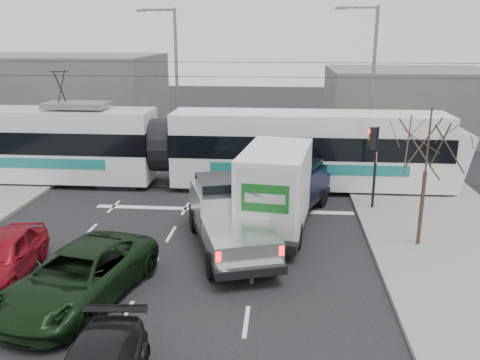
# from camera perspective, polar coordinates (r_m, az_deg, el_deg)

# --- Properties ---
(ground) EXTENTS (120.00, 120.00, 0.00)m
(ground) POSITION_cam_1_polar(r_m,az_deg,el_deg) (17.17, -4.30, -10.04)
(ground) COLOR black
(ground) RESTS_ON ground
(rails) EXTENTS (60.00, 1.60, 0.03)m
(rails) POSITION_cam_1_polar(r_m,az_deg,el_deg) (26.43, -0.90, -0.44)
(rails) COLOR #33302D
(rails) RESTS_ON ground
(building_left) EXTENTS (14.00, 10.00, 6.00)m
(building_left) POSITION_cam_1_polar(r_m,az_deg,el_deg) (40.97, -19.24, 8.90)
(building_left) COLOR slate
(building_left) RESTS_ON ground
(building_right) EXTENTS (12.00, 10.00, 5.00)m
(building_right) POSITION_cam_1_polar(r_m,az_deg,el_deg) (40.63, 18.46, 8.20)
(building_right) COLOR slate
(building_right) RESTS_ON ground
(bare_tree) EXTENTS (2.40, 2.40, 5.00)m
(bare_tree) POSITION_cam_1_polar(r_m,az_deg,el_deg) (18.78, 20.35, 3.55)
(bare_tree) COLOR #47382B
(bare_tree) RESTS_ON ground
(traffic_signal) EXTENTS (0.44, 0.44, 3.60)m
(traffic_signal) POSITION_cam_1_polar(r_m,az_deg,el_deg) (22.56, 14.75, 3.28)
(traffic_signal) COLOR black
(traffic_signal) RESTS_ON ground
(street_lamp_near) EXTENTS (2.38, 0.25, 9.00)m
(street_lamp_near) POSITION_cam_1_polar(r_m,az_deg,el_deg) (29.68, 14.34, 10.95)
(street_lamp_near) COLOR slate
(street_lamp_near) RESTS_ON ground
(street_lamp_far) EXTENTS (2.38, 0.25, 9.00)m
(street_lamp_far) POSITION_cam_1_polar(r_m,az_deg,el_deg) (32.01, -7.47, 11.65)
(street_lamp_far) COLOR slate
(street_lamp_far) RESTS_ON ground
(catenary) EXTENTS (60.00, 0.20, 7.00)m
(catenary) POSITION_cam_1_polar(r_m,az_deg,el_deg) (25.59, -0.94, 7.89)
(catenary) COLOR black
(catenary) RESTS_ON ground
(tram) EXTENTS (28.05, 2.87, 5.72)m
(tram) POSITION_cam_1_polar(r_m,az_deg,el_deg) (26.14, -8.72, 3.76)
(tram) COLOR white
(tram) RESTS_ON ground
(silver_pickup) EXTENTS (4.08, 6.89, 2.37)m
(silver_pickup) POSITION_cam_1_polar(r_m,az_deg,el_deg) (18.56, -1.35, -3.98)
(silver_pickup) COLOR black
(silver_pickup) RESTS_ON ground
(box_truck) EXTENTS (3.23, 7.04, 3.39)m
(box_truck) POSITION_cam_1_polar(r_m,az_deg,el_deg) (20.08, 4.23, -0.94)
(box_truck) COLOR black
(box_truck) RESTS_ON ground
(navy_pickup) EXTENTS (3.77, 5.48, 2.18)m
(navy_pickup) POSITION_cam_1_polar(r_m,az_deg,el_deg) (22.15, 6.00, -0.96)
(navy_pickup) COLOR black
(navy_pickup) RESTS_ON ground
(green_car) EXTENTS (3.79, 6.13, 1.58)m
(green_car) POSITION_cam_1_polar(r_m,az_deg,el_deg) (15.69, -17.59, -10.26)
(green_car) COLOR black
(green_car) RESTS_ON ground
(red_car) EXTENTS (2.27, 4.61, 1.51)m
(red_car) POSITION_cam_1_polar(r_m,az_deg,el_deg) (17.98, -25.15, -7.74)
(red_car) COLOR maroon
(red_car) RESTS_ON ground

